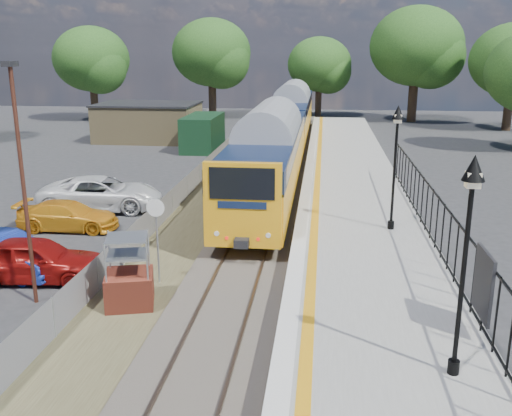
% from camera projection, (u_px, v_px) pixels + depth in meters
% --- Properties ---
extents(ground, '(120.00, 120.00, 0.00)m').
position_uv_depth(ground, '(225.00, 314.00, 16.52)').
color(ground, '#2D2D30').
rests_on(ground, ground).
extents(track_bed, '(5.90, 80.00, 0.29)m').
position_uv_depth(track_bed, '(251.00, 217.00, 25.81)').
color(track_bed, '#473F38').
rests_on(track_bed, ground).
extents(platform, '(5.00, 70.00, 0.90)m').
position_uv_depth(platform, '(358.00, 224.00, 23.58)').
color(platform, gray).
rests_on(platform, ground).
extents(platform_edge, '(0.90, 70.00, 0.01)m').
position_uv_depth(platform_edge, '(308.00, 211.00, 23.70)').
color(platform_edge, silver).
rests_on(platform_edge, platform).
extents(victorian_lamp_south, '(0.44, 0.44, 4.60)m').
position_uv_depth(victorian_lamp_south, '(469.00, 216.00, 10.93)').
color(victorian_lamp_south, black).
rests_on(victorian_lamp_south, platform).
extents(victorian_lamp_north, '(0.44, 0.44, 4.60)m').
position_uv_depth(victorian_lamp_north, '(396.00, 139.00, 20.52)').
color(victorian_lamp_north, black).
rests_on(victorian_lamp_north, platform).
extents(palisade_fence, '(0.12, 26.00, 2.00)m').
position_uv_depth(palisade_fence, '(447.00, 238.00, 17.43)').
color(palisade_fence, black).
rests_on(palisade_fence, platform).
extents(wire_fence, '(0.06, 52.00, 1.20)m').
position_uv_depth(wire_fence, '(182.00, 192.00, 28.32)').
color(wire_fence, '#999EA3').
rests_on(wire_fence, ground).
extents(outbuilding, '(10.80, 10.10, 3.12)m').
position_uv_depth(outbuilding, '(159.00, 123.00, 47.22)').
color(outbuilding, '#968154').
rests_on(outbuilding, ground).
extents(tree_line, '(56.80, 43.80, 11.88)m').
position_uv_depth(tree_line, '(312.00, 59.00, 54.79)').
color(tree_line, '#332319').
rests_on(tree_line, ground).
extents(train, '(2.82, 40.83, 3.51)m').
position_uv_depth(train, '(284.00, 127.00, 38.99)').
color(train, orange).
rests_on(train, ground).
extents(brick_plinth, '(1.68, 1.68, 2.21)m').
position_uv_depth(brick_plinth, '(129.00, 273.00, 16.74)').
color(brick_plinth, '#993926').
rests_on(brick_plinth, ground).
extents(speed_sign, '(0.58, 0.10, 2.89)m').
position_uv_depth(speed_sign, '(157.00, 226.00, 18.08)').
color(speed_sign, '#999EA3').
rests_on(speed_sign, ground).
extents(carpark_lamp, '(0.25, 0.50, 7.10)m').
position_uv_depth(carpark_lamp, '(22.00, 172.00, 16.21)').
color(carpark_lamp, '#472217').
rests_on(carpark_lamp, ground).
extents(car_red, '(4.51, 2.18, 1.49)m').
position_uv_depth(car_red, '(35.00, 259.00, 18.72)').
color(car_red, maroon).
rests_on(car_red, ground).
extents(car_blue, '(4.52, 2.51, 1.41)m').
position_uv_depth(car_blue, '(6.00, 255.00, 19.27)').
color(car_blue, navy).
rests_on(car_blue, ground).
extents(car_yellow, '(4.28, 1.84, 1.23)m').
position_uv_depth(car_yellow, '(68.00, 216.00, 24.13)').
color(car_yellow, orange).
rests_on(car_yellow, ground).
extents(car_white, '(5.99, 3.32, 1.59)m').
position_uv_depth(car_white, '(101.00, 193.00, 27.15)').
color(car_white, white).
rests_on(car_white, ground).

